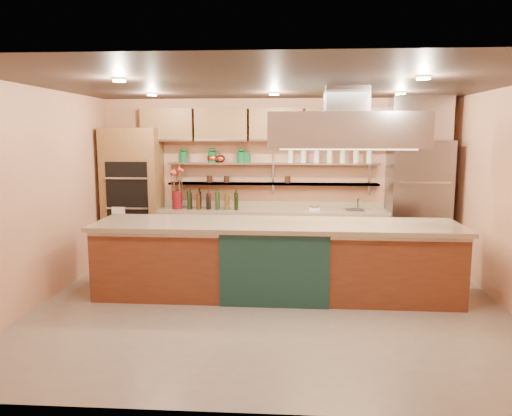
# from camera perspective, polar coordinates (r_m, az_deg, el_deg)

# --- Properties ---
(floor) EXTENTS (6.00, 5.00, 0.02)m
(floor) POSITION_cam_1_polar(r_m,az_deg,el_deg) (6.57, 1.62, -11.23)
(floor) COLOR gray
(floor) RESTS_ON ground
(ceiling) EXTENTS (6.00, 5.00, 0.02)m
(ceiling) POSITION_cam_1_polar(r_m,az_deg,el_deg) (6.21, 1.74, 13.98)
(ceiling) COLOR black
(ceiling) RESTS_ON wall_back
(wall_back) EXTENTS (6.00, 0.04, 2.80)m
(wall_back) POSITION_cam_1_polar(r_m,az_deg,el_deg) (8.72, 2.30, 3.19)
(wall_back) COLOR tan
(wall_back) RESTS_ON floor
(wall_front) EXTENTS (6.00, 0.04, 2.80)m
(wall_front) POSITION_cam_1_polar(r_m,az_deg,el_deg) (3.77, 0.23, -3.87)
(wall_front) COLOR tan
(wall_front) RESTS_ON floor
(wall_left) EXTENTS (0.04, 5.00, 2.80)m
(wall_left) POSITION_cam_1_polar(r_m,az_deg,el_deg) (7.02, -23.62, 1.18)
(wall_left) COLOR tan
(wall_left) RESTS_ON floor
(oven_stack) EXTENTS (0.95, 0.64, 2.30)m
(oven_stack) POSITION_cam_1_polar(r_m,az_deg,el_deg) (8.84, -13.85, 1.39)
(oven_stack) COLOR brown
(oven_stack) RESTS_ON floor
(refrigerator) EXTENTS (0.95, 0.72, 2.10)m
(refrigerator) POSITION_cam_1_polar(r_m,az_deg,el_deg) (8.66, 17.96, 0.41)
(refrigerator) COLOR slate
(refrigerator) RESTS_ON floor
(back_counter) EXTENTS (3.84, 0.64, 0.93)m
(back_counter) POSITION_cam_1_polar(r_m,az_deg,el_deg) (8.56, 1.88, -3.24)
(back_counter) COLOR tan
(back_counter) RESTS_ON floor
(wall_shelf_lower) EXTENTS (3.60, 0.26, 0.03)m
(wall_shelf_lower) POSITION_cam_1_polar(r_m,az_deg,el_deg) (8.59, 1.94, 2.78)
(wall_shelf_lower) COLOR #A3A5AA
(wall_shelf_lower) RESTS_ON wall_back
(wall_shelf_upper) EXTENTS (3.60, 0.26, 0.03)m
(wall_shelf_upper) POSITION_cam_1_polar(r_m,az_deg,el_deg) (8.57, 1.96, 5.11)
(wall_shelf_upper) COLOR #A3A5AA
(wall_shelf_upper) RESTS_ON wall_back
(upper_cabinets) EXTENTS (4.60, 0.36, 0.55)m
(upper_cabinets) POSITION_cam_1_polar(r_m,az_deg,el_deg) (8.50, 2.31, 9.47)
(upper_cabinets) COLOR brown
(upper_cabinets) RESTS_ON wall_back
(range_hood) EXTENTS (2.00, 1.00, 0.45)m
(range_hood) POSITION_cam_1_polar(r_m,az_deg,el_deg) (6.69, 10.17, 8.74)
(range_hood) COLOR #A3A5AA
(range_hood) RESTS_ON ceiling
(ceiling_downlights) EXTENTS (4.00, 2.80, 0.02)m
(ceiling_downlights) POSITION_cam_1_polar(r_m,az_deg,el_deg) (6.41, 1.80, 13.54)
(ceiling_downlights) COLOR #FFE5A5
(ceiling_downlights) RESTS_ON ceiling
(island) EXTENTS (4.85, 1.10, 1.01)m
(island) POSITION_cam_1_polar(r_m,az_deg,el_deg) (6.87, 2.27, -5.84)
(island) COLOR brown
(island) RESTS_ON floor
(flower_vase) EXTENTS (0.18, 0.18, 0.31)m
(flower_vase) POSITION_cam_1_polar(r_m,az_deg,el_deg) (8.62, -8.99, 0.92)
(flower_vase) COLOR #600E13
(flower_vase) RESTS_ON back_counter
(oil_bottle_cluster) EXTENTS (0.95, 0.63, 0.30)m
(oil_bottle_cluster) POSITION_cam_1_polar(r_m,az_deg,el_deg) (8.50, -4.95, 0.85)
(oil_bottle_cluster) COLOR black
(oil_bottle_cluster) RESTS_ON back_counter
(kitchen_scale) EXTENTS (0.18, 0.13, 0.10)m
(kitchen_scale) POSITION_cam_1_polar(r_m,az_deg,el_deg) (8.43, 6.70, 0.07)
(kitchen_scale) COLOR silver
(kitchen_scale) RESTS_ON back_counter
(bar_faucet) EXTENTS (0.03, 0.03, 0.20)m
(bar_faucet) POSITION_cam_1_polar(r_m,az_deg,el_deg) (8.59, 11.56, 0.46)
(bar_faucet) COLOR silver
(bar_faucet) RESTS_ON back_counter
(copper_kettle) EXTENTS (0.21, 0.21, 0.13)m
(copper_kettle) POSITION_cam_1_polar(r_m,az_deg,el_deg) (8.64, -4.07, 5.66)
(copper_kettle) COLOR #B04328
(copper_kettle) RESTS_ON wall_shelf_upper
(green_canister) EXTENTS (0.19, 0.19, 0.18)m
(green_canister) POSITION_cam_1_polar(r_m,az_deg,el_deg) (8.59, -1.10, 5.82)
(green_canister) COLOR #104F23
(green_canister) RESTS_ON wall_shelf_upper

